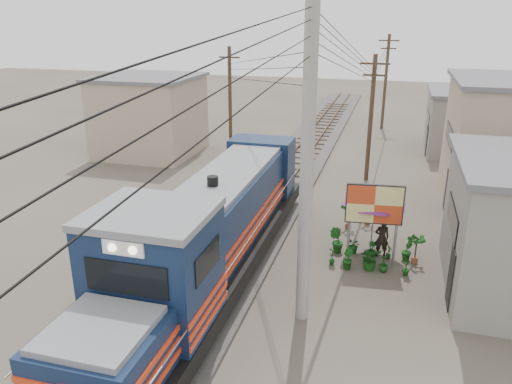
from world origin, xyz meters
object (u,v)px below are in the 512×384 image
(billboard, at_px, (374,207))
(locomotive, at_px, (208,238))
(market_umbrella, at_px, (375,197))
(vendor, at_px, (382,238))

(billboard, bearing_deg, locomotive, -156.42)
(locomotive, height_order, market_umbrella, locomotive)
(market_umbrella, height_order, vendor, market_umbrella)
(vendor, bearing_deg, locomotive, 18.98)
(locomotive, relative_size, billboard, 5.27)
(vendor, bearing_deg, market_umbrella, -25.57)
(locomotive, xyz_separation_m, billboard, (5.35, 3.04, 0.55))
(billboard, relative_size, market_umbrella, 1.01)
(market_umbrella, relative_size, vendor, 2.04)
(market_umbrella, bearing_deg, locomotive, -143.06)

